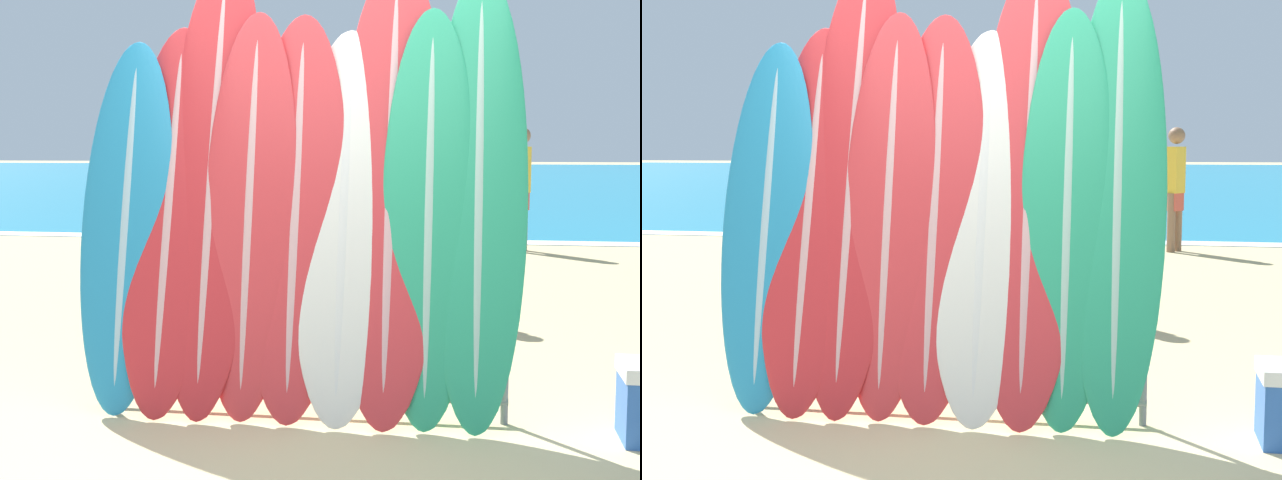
% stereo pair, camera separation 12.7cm
% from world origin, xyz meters
% --- Properties ---
extents(ground_plane, '(160.00, 160.00, 0.00)m').
position_xyz_m(ground_plane, '(0.00, 0.00, 0.00)').
color(ground_plane, tan).
extents(ocean_water, '(120.00, 60.00, 0.01)m').
position_xyz_m(ocean_water, '(0.00, 38.94, 0.00)').
color(ocean_water, teal).
rests_on(ocean_water, ground_plane).
extents(surfboard_rack, '(2.29, 0.04, 0.86)m').
position_xyz_m(surfboard_rack, '(-0.08, 0.58, 0.47)').
color(surfboard_rack, slate).
rests_on(surfboard_rack, ground_plane).
extents(surfboard_slot_0, '(0.53, 0.57, 2.07)m').
position_xyz_m(surfboard_slot_0, '(-1.04, 0.60, 1.04)').
color(surfboard_slot_0, teal).
rests_on(surfboard_slot_0, ground_plane).
extents(surfboard_slot_1, '(0.55, 0.70, 2.16)m').
position_xyz_m(surfboard_slot_1, '(-0.80, 0.62, 1.08)').
color(surfboard_slot_1, red).
rests_on(surfboard_slot_1, ground_plane).
extents(surfboard_slot_2, '(0.55, 0.80, 2.59)m').
position_xyz_m(surfboard_slot_2, '(-0.56, 0.68, 1.30)').
color(surfboard_slot_2, red).
rests_on(surfboard_slot_2, ground_plane).
extents(surfboard_slot_3, '(0.52, 0.59, 2.23)m').
position_xyz_m(surfboard_slot_3, '(-0.34, 0.61, 1.11)').
color(surfboard_slot_3, red).
rests_on(surfboard_slot_3, ground_plane).
extents(surfboard_slot_4, '(0.56, 0.63, 2.21)m').
position_xyz_m(surfboard_slot_4, '(-0.08, 0.62, 1.11)').
color(surfboard_slot_4, red).
rests_on(surfboard_slot_4, ground_plane).
extents(surfboard_slot_5, '(0.56, 0.67, 2.12)m').
position_xyz_m(surfboard_slot_5, '(0.18, 0.61, 1.06)').
color(surfboard_slot_5, silver).
rests_on(surfboard_slot_5, ground_plane).
extents(surfboard_slot_6, '(0.60, 0.79, 2.53)m').
position_xyz_m(surfboard_slot_6, '(0.43, 0.68, 1.27)').
color(surfboard_slot_6, red).
rests_on(surfboard_slot_6, ground_plane).
extents(surfboard_slot_7, '(0.51, 0.60, 2.23)m').
position_xyz_m(surfboard_slot_7, '(0.64, 0.62, 1.11)').
color(surfboard_slot_7, '#289E70').
rests_on(surfboard_slot_7, ground_plane).
extents(surfboard_slot_8, '(0.51, 0.71, 2.44)m').
position_xyz_m(surfboard_slot_8, '(0.89, 0.65, 1.22)').
color(surfboard_slot_8, '#289E70').
rests_on(surfboard_slot_8, ground_plane).
extents(person_near_water, '(0.27, 0.30, 1.73)m').
position_xyz_m(person_near_water, '(1.55, 8.60, 0.94)').
color(person_near_water, '#846047').
rests_on(person_near_water, ground_plane).
extents(person_mid_beach, '(0.24, 0.28, 1.61)m').
position_xyz_m(person_mid_beach, '(-1.59, 2.58, 0.88)').
color(person_mid_beach, '#A87A5B').
rests_on(person_mid_beach, ground_plane).
extents(person_far_left, '(0.26, 0.28, 1.65)m').
position_xyz_m(person_far_left, '(0.31, 3.85, 0.90)').
color(person_far_left, beige).
rests_on(person_far_left, ground_plane).
extents(person_far_right, '(0.27, 0.31, 1.80)m').
position_xyz_m(person_far_right, '(-1.28, 4.48, 0.98)').
color(person_far_right, tan).
rests_on(person_far_right, ground_plane).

